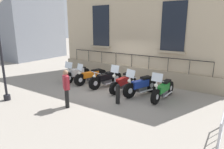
{
  "coord_description": "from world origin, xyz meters",
  "views": [
    {
      "loc": [
        8.44,
        5.43,
        3.3
      ],
      "look_at": [
        0.22,
        0.0,
        0.8
      ],
      "focal_mm": 32.11,
      "sensor_mm": 36.0,
      "label": 1
    }
  ],
  "objects_px": {
    "motorcycle_red": "(123,83)",
    "motorcycle_green": "(163,90)",
    "pedestrian_standing": "(66,87)",
    "bollard": "(118,94)",
    "motorcycle_black": "(106,79)",
    "motorcycle_blue": "(140,86)",
    "crowd_barrier": "(223,123)",
    "motorcycle_white": "(77,74)",
    "motorcycle_orange": "(91,76)"
  },
  "relations": [
    {
      "from": "motorcycle_red",
      "to": "motorcycle_green",
      "type": "distance_m",
      "value": 2.06
    },
    {
      "from": "motorcycle_orange",
      "to": "motorcycle_black",
      "type": "relative_size",
      "value": 0.98
    },
    {
      "from": "motorcycle_red",
      "to": "motorcycle_white",
      "type": "bearing_deg",
      "value": -90.39
    },
    {
      "from": "motorcycle_white",
      "to": "motorcycle_green",
      "type": "xyz_separation_m",
      "value": [
        0.04,
        5.23,
        -0.04
      ]
    },
    {
      "from": "motorcycle_red",
      "to": "motorcycle_green",
      "type": "xyz_separation_m",
      "value": [
        0.02,
        2.06,
        -0.01
      ]
    },
    {
      "from": "pedestrian_standing",
      "to": "crowd_barrier",
      "type": "bearing_deg",
      "value": 97.17
    },
    {
      "from": "motorcycle_red",
      "to": "motorcycle_green",
      "type": "height_order",
      "value": "motorcycle_red"
    },
    {
      "from": "motorcycle_blue",
      "to": "motorcycle_red",
      "type": "bearing_deg",
      "value": -96.54
    },
    {
      "from": "motorcycle_white",
      "to": "motorcycle_blue",
      "type": "height_order",
      "value": "motorcycle_blue"
    },
    {
      "from": "motorcycle_green",
      "to": "crowd_barrier",
      "type": "height_order",
      "value": "motorcycle_green"
    },
    {
      "from": "motorcycle_blue",
      "to": "crowd_barrier",
      "type": "relative_size",
      "value": 0.92
    },
    {
      "from": "motorcycle_red",
      "to": "motorcycle_green",
      "type": "relative_size",
      "value": 1.0
    },
    {
      "from": "motorcycle_blue",
      "to": "motorcycle_green",
      "type": "height_order",
      "value": "motorcycle_green"
    },
    {
      "from": "motorcycle_black",
      "to": "motorcycle_green",
      "type": "height_order",
      "value": "motorcycle_green"
    },
    {
      "from": "motorcycle_blue",
      "to": "pedestrian_standing",
      "type": "distance_m",
      "value": 3.5
    },
    {
      "from": "motorcycle_black",
      "to": "pedestrian_standing",
      "type": "relative_size",
      "value": 1.43
    },
    {
      "from": "motorcycle_red",
      "to": "bollard",
      "type": "height_order",
      "value": "motorcycle_red"
    },
    {
      "from": "motorcycle_white",
      "to": "pedestrian_standing",
      "type": "distance_m",
      "value": 3.86
    },
    {
      "from": "motorcycle_green",
      "to": "bollard",
      "type": "relative_size",
      "value": 2.52
    },
    {
      "from": "pedestrian_standing",
      "to": "motorcycle_white",
      "type": "bearing_deg",
      "value": -143.11
    },
    {
      "from": "motorcycle_black",
      "to": "crowd_barrier",
      "type": "relative_size",
      "value": 0.99
    },
    {
      "from": "motorcycle_black",
      "to": "motorcycle_blue",
      "type": "bearing_deg",
      "value": 85.42
    },
    {
      "from": "motorcycle_black",
      "to": "crowd_barrier",
      "type": "bearing_deg",
      "value": 67.28
    },
    {
      "from": "motorcycle_red",
      "to": "bollard",
      "type": "xyz_separation_m",
      "value": [
        1.59,
        0.65,
        0.01
      ]
    },
    {
      "from": "bollard",
      "to": "pedestrian_standing",
      "type": "relative_size",
      "value": 0.55
    },
    {
      "from": "motorcycle_black",
      "to": "motorcycle_red",
      "type": "distance_m",
      "value": 1.13
    },
    {
      "from": "motorcycle_green",
      "to": "motorcycle_blue",
      "type": "bearing_deg",
      "value": -85.06
    },
    {
      "from": "motorcycle_orange",
      "to": "crowd_barrier",
      "type": "xyz_separation_m",
      "value": [
        2.46,
        6.82,
        0.13
      ]
    },
    {
      "from": "motorcycle_orange",
      "to": "motorcycle_black",
      "type": "xyz_separation_m",
      "value": [
        0.05,
        1.06,
        0.01
      ]
    },
    {
      "from": "motorcycle_red",
      "to": "motorcycle_green",
      "type": "bearing_deg",
      "value": 89.38
    },
    {
      "from": "pedestrian_standing",
      "to": "motorcycle_green",
      "type": "bearing_deg",
      "value": 135.94
    },
    {
      "from": "bollard",
      "to": "pedestrian_standing",
      "type": "bearing_deg",
      "value": -46.19
    },
    {
      "from": "crowd_barrier",
      "to": "pedestrian_standing",
      "type": "relative_size",
      "value": 1.44
    },
    {
      "from": "motorcycle_white",
      "to": "bollard",
      "type": "bearing_deg",
      "value": 67.09
    },
    {
      "from": "motorcycle_blue",
      "to": "crowd_barrier",
      "type": "bearing_deg",
      "value": 58.34
    },
    {
      "from": "motorcycle_red",
      "to": "bollard",
      "type": "bearing_deg",
      "value": 22.29
    },
    {
      "from": "pedestrian_standing",
      "to": "bollard",
      "type": "bearing_deg",
      "value": 133.81
    },
    {
      "from": "motorcycle_white",
      "to": "motorcycle_black",
      "type": "xyz_separation_m",
      "value": [
        -0.03,
        2.04,
        -0.02
      ]
    },
    {
      "from": "motorcycle_white",
      "to": "motorcycle_black",
      "type": "bearing_deg",
      "value": 90.96
    },
    {
      "from": "motorcycle_black",
      "to": "motorcycle_green",
      "type": "distance_m",
      "value": 3.19
    },
    {
      "from": "pedestrian_standing",
      "to": "motorcycle_red",
      "type": "bearing_deg",
      "value": 164.18
    },
    {
      "from": "motorcycle_green",
      "to": "pedestrian_standing",
      "type": "xyz_separation_m",
      "value": [
        3.02,
        -2.93,
        0.45
      ]
    },
    {
      "from": "motorcycle_blue",
      "to": "pedestrian_standing",
      "type": "xyz_separation_m",
      "value": [
        2.93,
        -1.86,
        0.4
      ]
    },
    {
      "from": "crowd_barrier",
      "to": "pedestrian_standing",
      "type": "bearing_deg",
      "value": -82.83
    },
    {
      "from": "crowd_barrier",
      "to": "bollard",
      "type": "bearing_deg",
      "value": -100.86
    },
    {
      "from": "motorcycle_white",
      "to": "bollard",
      "type": "xyz_separation_m",
      "value": [
        1.61,
        3.82,
        -0.03
      ]
    },
    {
      "from": "motorcycle_red",
      "to": "pedestrian_standing",
      "type": "xyz_separation_m",
      "value": [
        3.05,
        -0.86,
        0.44
      ]
    },
    {
      "from": "motorcycle_white",
      "to": "motorcycle_orange",
      "type": "xyz_separation_m",
      "value": [
        -0.08,
        0.98,
        -0.03
      ]
    },
    {
      "from": "motorcycle_red",
      "to": "motorcycle_blue",
      "type": "height_order",
      "value": "motorcycle_red"
    },
    {
      "from": "bollard",
      "to": "motorcycle_black",
      "type": "bearing_deg",
      "value": -132.82
    }
  ]
}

